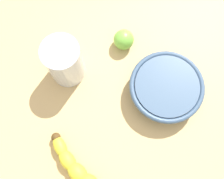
{
  "coord_description": "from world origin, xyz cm",
  "views": [
    {
      "loc": [
        -3.37,
        8.48,
        64.86
      ],
      "look_at": [
        -2.8,
        -8.08,
        5.0
      ],
      "focal_mm": 42.18,
      "sensor_mm": 36.0,
      "label": 1
    }
  ],
  "objects": [
    {
      "name": "smoothie_glass",
      "position": [
        8.13,
        -13.0,
        8.92
      ],
      "size": [
        8.35,
        8.35,
        12.49
      ],
      "color": "silver",
      "rests_on": "wooden_tabletop"
    },
    {
      "name": "wooden_tabletop",
      "position": [
        0.0,
        0.0,
        1.5
      ],
      "size": [
        120.0,
        120.0,
        3.0
      ],
      "primitive_type": "cube",
      "color": "tan",
      "rests_on": "ground"
    },
    {
      "name": "lime_fruit",
      "position": [
        -5.26,
        -20.85,
        5.52
      ],
      "size": [
        5.05,
        5.05,
        5.05
      ],
      "primitive_type": "sphere",
      "color": "#75C142",
      "rests_on": "wooden_tabletop"
    },
    {
      "name": "ceramic_bowl",
      "position": [
        -15.29,
        -8.59,
        6.03
      ],
      "size": [
        17.21,
        17.21,
        5.1
      ],
      "color": "#3D5675",
      "rests_on": "wooden_tabletop"
    },
    {
      "name": "banana",
      "position": [
        2.27,
        11.44,
        4.82
      ],
      "size": [
        19.12,
        15.31,
        3.64
      ],
      "rotation": [
        0.0,
        0.0,
        2.49
      ],
      "color": "yellow",
      "rests_on": "wooden_tabletop"
    }
  ]
}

